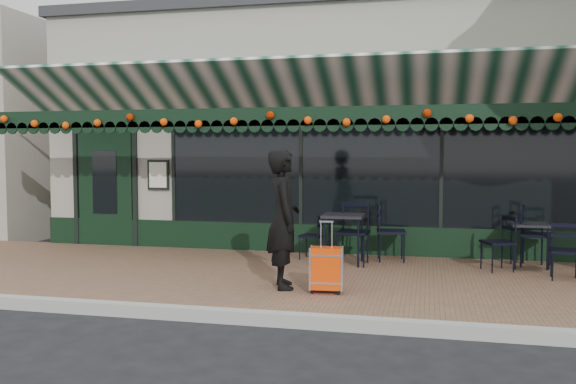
% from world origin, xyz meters
% --- Properties ---
extents(ground, '(80.00, 80.00, 0.00)m').
position_xyz_m(ground, '(0.00, 0.00, 0.00)').
color(ground, black).
rests_on(ground, ground).
extents(sidewalk, '(18.00, 4.00, 0.15)m').
position_xyz_m(sidewalk, '(0.00, 2.00, 0.07)').
color(sidewalk, brown).
rests_on(sidewalk, ground).
extents(curb, '(18.00, 0.16, 0.15)m').
position_xyz_m(curb, '(0.00, -0.08, 0.07)').
color(curb, '#9E9E99').
rests_on(curb, ground).
extents(restaurant_building, '(12.00, 9.60, 4.50)m').
position_xyz_m(restaurant_building, '(0.00, 7.84, 2.27)').
color(restaurant_building, gray).
rests_on(restaurant_building, ground).
extents(woman, '(0.64, 0.77, 1.81)m').
position_xyz_m(woman, '(-0.64, 1.15, 1.06)').
color(woman, black).
rests_on(woman, sidewalk).
extents(suitcase, '(0.41, 0.25, 0.90)m').
position_xyz_m(suitcase, '(-0.05, 0.97, 0.45)').
color(suitcase, '#E83C07').
rests_on(suitcase, sidewalk).
extents(cafe_table_a, '(0.55, 0.55, 0.68)m').
position_xyz_m(cafe_table_a, '(2.71, 3.38, 0.76)').
color(cafe_table_a, black).
rests_on(cafe_table_a, sidewalk).
extents(cafe_table_b, '(0.64, 0.64, 0.79)m').
position_xyz_m(cafe_table_b, '(-0.11, 3.02, 0.86)').
color(cafe_table_b, black).
rests_on(cafe_table_b, sidewalk).
extents(chair_a_left, '(0.55, 0.55, 0.84)m').
position_xyz_m(chair_a_left, '(2.21, 2.96, 0.57)').
color(chair_a_left, black).
rests_on(chair_a_left, sidewalk).
extents(chair_a_right, '(0.57, 0.57, 0.97)m').
position_xyz_m(chair_a_right, '(2.83, 3.47, 0.63)').
color(chair_a_right, black).
rests_on(chair_a_right, sidewalk).
extents(chair_a_front, '(0.44, 0.44, 0.78)m').
position_xyz_m(chair_a_front, '(3.05, 2.50, 0.54)').
color(chair_a_front, black).
rests_on(chair_a_front, sidewalk).
extents(chair_b_left, '(0.44, 0.44, 0.75)m').
position_xyz_m(chair_b_left, '(-0.68, 3.33, 0.53)').
color(chair_b_left, black).
rests_on(chair_b_left, sidewalk).
extents(chair_b_right, '(0.53, 0.53, 0.94)m').
position_xyz_m(chair_b_right, '(0.61, 3.45, 0.62)').
color(chair_b_right, black).
rests_on(chair_b_right, sidewalk).
extents(chair_b_front, '(0.52, 0.52, 1.00)m').
position_xyz_m(chair_b_front, '(0.04, 2.99, 0.65)').
color(chair_b_front, black).
rests_on(chair_b_front, sidewalk).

